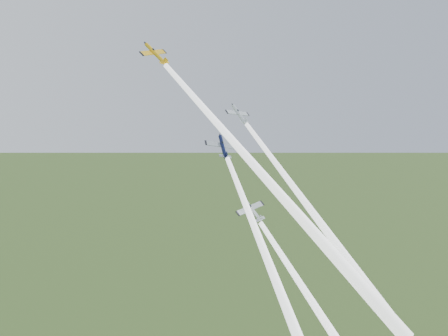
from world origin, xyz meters
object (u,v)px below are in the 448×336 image
plane_silver_right (239,114)px  plane_silver_low (252,210)px  plane_navy (223,146)px  plane_yellow (155,54)px

plane_silver_right → plane_silver_low: plane_silver_right is taller
plane_silver_low → plane_navy: bearing=83.6°
plane_silver_right → plane_silver_low: size_ratio=1.01×
plane_yellow → plane_navy: bearing=-27.2°
plane_silver_low → plane_yellow: bearing=136.5°
plane_navy → plane_silver_right: plane_silver_right is taller
plane_yellow → plane_silver_low: size_ratio=1.02×
plane_yellow → plane_navy: 23.16m
plane_yellow → plane_silver_right: plane_yellow is taller
plane_yellow → plane_navy: plane_yellow is taller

